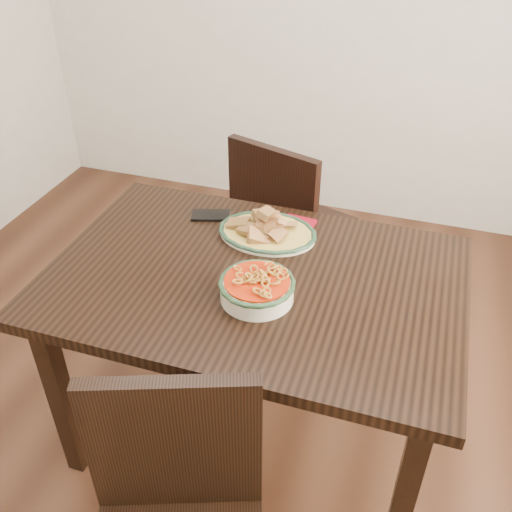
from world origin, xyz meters
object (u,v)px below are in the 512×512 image
(fish_plate, at_px, (267,225))
(smartphone, at_px, (211,215))
(dining_table, at_px, (254,297))
(noodle_bowl, at_px, (257,286))
(chair_far, at_px, (286,222))

(fish_plate, xyz_separation_m, smartphone, (-0.23, 0.06, -0.04))
(dining_table, relative_size, smartphone, 9.34)
(dining_table, height_order, fish_plate, fish_plate)
(dining_table, height_order, noodle_bowl, noodle_bowl)
(fish_plate, bearing_deg, dining_table, -83.26)
(dining_table, distance_m, fish_plate, 0.27)
(dining_table, relative_size, fish_plate, 3.86)
(chair_far, relative_size, fish_plate, 2.66)
(chair_far, distance_m, noodle_bowl, 0.88)
(chair_far, xyz_separation_m, smartphone, (-0.17, -0.44, 0.26))
(dining_table, bearing_deg, noodle_bowl, -67.27)
(chair_far, bearing_deg, noodle_bowl, 117.71)
(chair_far, xyz_separation_m, fish_plate, (0.06, -0.49, 0.30))
(noodle_bowl, bearing_deg, dining_table, 112.73)
(fish_plate, distance_m, smartphone, 0.24)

